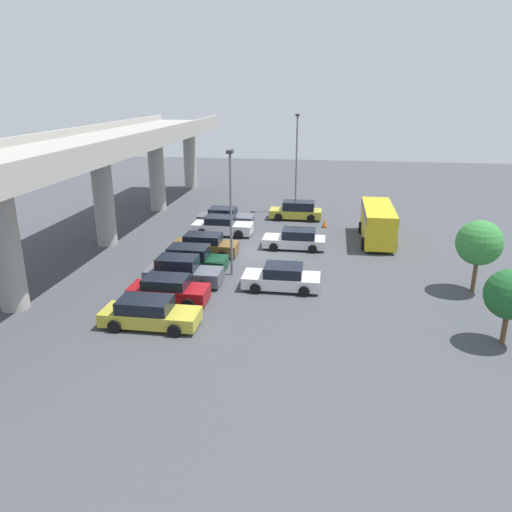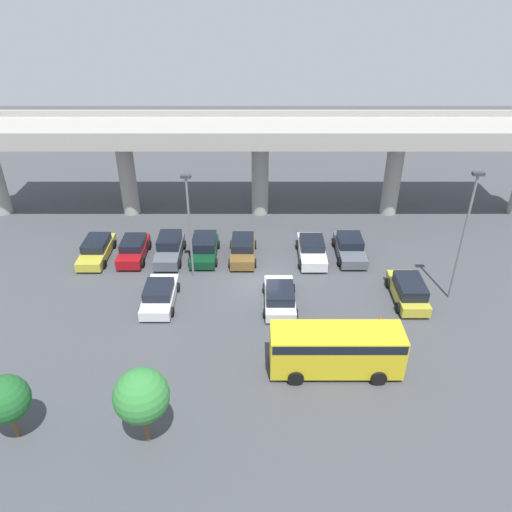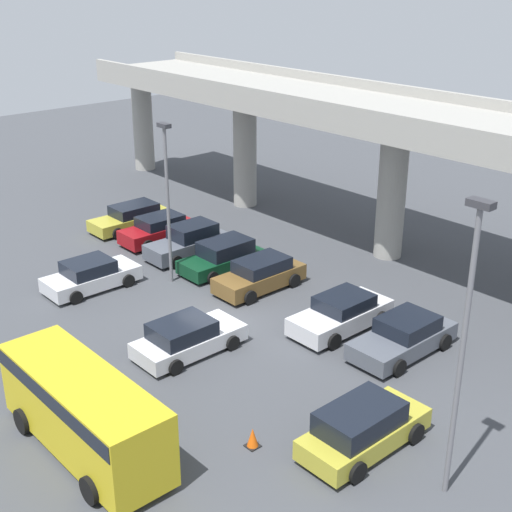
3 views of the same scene
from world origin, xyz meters
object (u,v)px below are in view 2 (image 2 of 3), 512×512
Objects in this scene: parked_car_5 at (280,297)px; tree_front_left at (6,399)px; parked_car_7 at (351,247)px; parked_car_8 at (409,291)px; parked_car_2 at (170,248)px; parked_car_3 at (205,248)px; parked_car_4 at (243,249)px; parked_car_0 at (97,249)px; shuttle_bus at (337,348)px; parked_car_1 at (134,249)px; lamp_post_near_aisle at (190,219)px; lamp_post_mid_lot at (466,230)px; tree_front_right at (142,396)px; parked_car_9 at (160,295)px; traffic_cone at (380,320)px; parked_car_6 at (312,250)px.

parked_car_5 is 17.11m from tree_front_left.
parked_car_8 is at bearing 26.39° from parked_car_7.
parked_car_2 is 1.04× the size of parked_car_3.
parked_car_0 is at bearing -89.95° from parked_car_4.
tree_front_left reaches higher than shuttle_bus.
tree_front_left is (-2.18, -16.90, 1.73)m from parked_car_1.
lamp_post_near_aisle is 0.86× the size of lamp_post_mid_lot.
lamp_post_near_aisle reaches higher than parked_car_2.
lamp_post_mid_lot is (14.29, -5.38, 4.53)m from parked_car_4.
parked_car_0 is 1.07× the size of parked_car_5.
tree_front_right is at bearing 13.95° from parked_car_1.
parked_car_3 reaches higher than parked_car_4.
parked_car_2 reaches higher than parked_car_9.
parked_car_2 is 1.02× the size of parked_car_9.
traffic_cone is (14.34, -2.22, -0.36)m from parked_car_9.
parked_car_1 is at bearing -89.61° from parked_car_4.
parked_car_6 is (8.33, -0.23, -0.02)m from parked_car_3.
parked_car_2 is 1.08× the size of tree_front_right.
parked_car_2 is 6.07m from parked_car_9.
parked_car_9 is at bearing 26.53° from parked_car_1.
parked_car_0 is 8.36m from parked_car_3.
parked_car_6 is at bearing 60.90° from tree_front_right.
parked_car_9 is (3.00, -6.01, -0.06)m from parked_car_1.
shuttle_bus is 5.52m from traffic_cone.
parked_car_2 is 0.99× the size of parked_car_8.
parked_car_3 is 6.35× the size of traffic_cone.
parked_car_8 is (8.71, 0.56, 0.11)m from parked_car_5.
parked_car_1 is at bearing 89.04° from parked_car_0.
tree_front_right is at bearing -29.10° from parked_car_6.
parked_car_9 is at bearing -65.26° from parked_car_7.
parked_car_9 is at bearing -61.02° from parked_car_6.
parked_car_9 is at bearing 96.45° from tree_front_right.
parked_car_3 is 0.92× the size of parked_car_6.
parked_car_7 is 6.70m from parked_car_8.
parked_car_1 reaches higher than parked_car_9.
parked_car_3 is at bearing 92.04° from parked_car_1.
lamp_post_near_aisle reaches higher than parked_car_9.
parked_car_8 is 24.73m from tree_front_left.
parked_car_3 is at bearing 41.15° from parked_car_5.
parked_car_1 is at bearing 151.72° from lamp_post_near_aisle.
parked_car_5 is at bearing 38.89° from tree_front_left.
parked_car_2 is 1.01× the size of parked_car_5.
parked_car_7 is at bearing 90.86° from parked_car_0.
lamp_post_mid_lot reaches higher than parked_car_1.
parked_car_0 is 20.89m from shuttle_bus.
parked_car_4 is 6.57× the size of traffic_cone.
lamp_post_near_aisle is (1.86, 3.40, 3.94)m from parked_car_9.
parked_car_5 is (11.06, -6.22, -0.05)m from parked_car_1.
parked_car_1 is 6.76m from lamp_post_near_aisle.
parked_car_6 is (16.68, -0.09, 0.03)m from parked_car_0.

